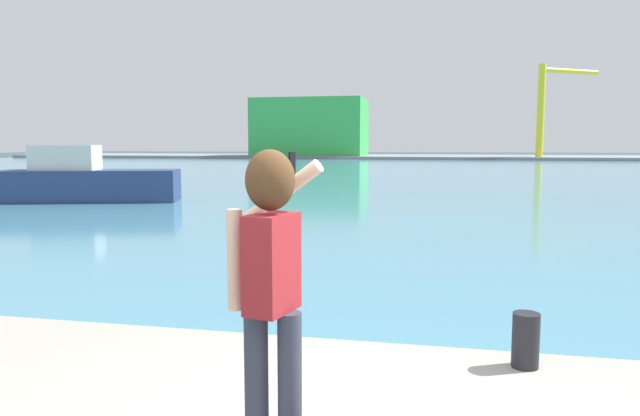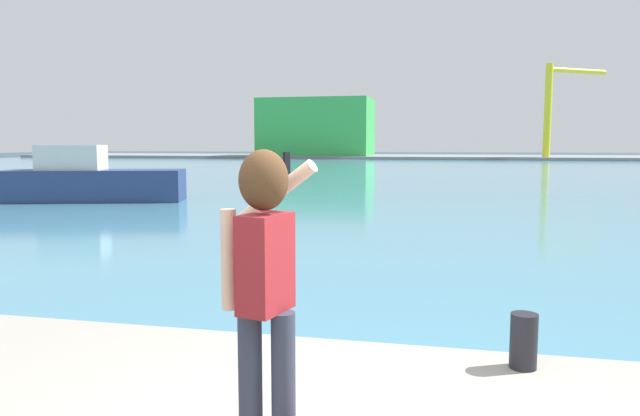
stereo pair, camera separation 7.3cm
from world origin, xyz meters
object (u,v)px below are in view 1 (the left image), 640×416
person_photographer (271,269)px  warehouse_left (310,127)px  boat_moored (85,181)px  port_crane (549,100)px  harbor_bollard (526,340)px

person_photographer → warehouse_left: size_ratio=0.10×
person_photographer → boat_moored: 22.09m
person_photographer → boat_moored: (-13.08, 17.79, -0.78)m
warehouse_left → boat_moored: bearing=-84.4°
port_crane → boat_moored: bearing=-112.6°
harbor_bollard → warehouse_left: warehouse_left is taller
port_crane → person_photographer: bearing=-100.1°
harbor_bollard → boat_moored: (-14.69, 16.17, 0.07)m
boat_moored → warehouse_left: warehouse_left is taller
person_photographer → boat_moored: person_photographer is taller
harbor_bollard → boat_moored: boat_moored is taller
person_photographer → harbor_bollard: person_photographer is taller
harbor_bollard → boat_moored: size_ratio=0.06×
person_photographer → harbor_bollard: bearing=-31.4°
person_photographer → harbor_bollard: size_ratio=3.96×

